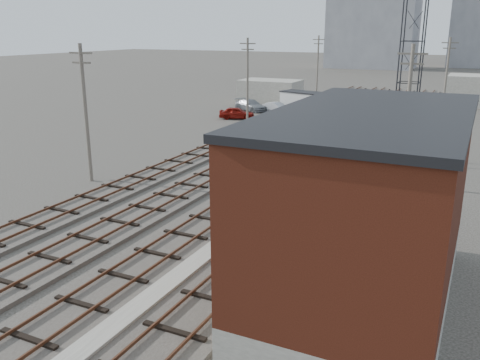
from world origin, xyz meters
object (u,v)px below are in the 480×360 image
Objects in this scene: signal_mast at (240,243)px; car_grey at (251,105)px; site_trailer at (305,102)px; car_silver at (277,108)px; car_red at (237,113)px; switch_stand at (255,146)px.

car_grey is at bearing 114.13° from signal_mast.
car_silver is (-3.00, -1.68, -0.65)m from site_trailer.
signal_mast is at bearing -58.70° from site_trailer.
car_grey is at bearing -8.14° from car_red.
signal_mast is 45.94m from car_silver.
signal_mast is at bearing -129.16° from car_grey.
site_trailer is 1.63× the size of car_red.
switch_stand is at bearing 112.82° from signal_mast.
switch_stand reaches higher than car_silver.
car_silver is at bearing -64.03° from car_grey.
car_grey is at bearing -150.68° from site_trailer.
switch_stand is at bearing -141.45° from car_silver.
signal_mast reaches higher than car_silver.
site_trailer is (-12.75, 44.78, -1.33)m from signal_mast.
car_red reaches higher than car_silver.
switch_stand is 22.77m from car_grey.
car_silver is (2.47, 6.16, -0.05)m from car_red.
site_trailer is at bearing 105.90° from signal_mast.
car_red is (-18.23, 36.95, -1.93)m from signal_mast.
signal_mast is 3.33× the size of switch_stand.
switch_stand is 21.43m from car_silver.
car_red is 1.04× the size of car_silver.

